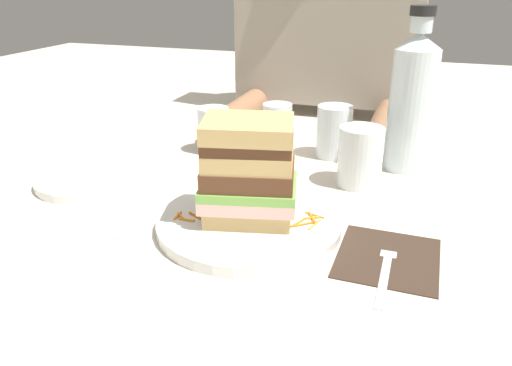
{
  "coord_description": "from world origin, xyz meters",
  "views": [
    {
      "loc": [
        0.19,
        -0.6,
        0.33
      ],
      "look_at": [
        -0.02,
        0.01,
        0.06
      ],
      "focal_mm": 34.76,
      "sensor_mm": 36.0,
      "label": 1
    }
  ],
  "objects_px": {
    "main_plate": "(249,223)",
    "empty_tumbler_2": "(214,130)",
    "water_bottle": "(412,100)",
    "side_plate": "(89,179)",
    "fork": "(387,264)",
    "empty_tumbler_1": "(277,124)",
    "napkin_dark": "(388,257)",
    "juice_glass": "(360,161)",
    "knife": "(145,208)",
    "sandwich": "(249,171)",
    "empty_tumbler_0": "(334,132)"
  },
  "relations": [
    {
      "from": "main_plate",
      "to": "empty_tumbler_2",
      "type": "xyz_separation_m",
      "value": [
        -0.17,
        0.28,
        0.04
      ]
    },
    {
      "from": "fork",
      "to": "empty_tumbler_2",
      "type": "relative_size",
      "value": 1.86
    },
    {
      "from": "main_plate",
      "to": "empty_tumbler_0",
      "type": "bearing_deg",
      "value": 80.16
    },
    {
      "from": "main_plate",
      "to": "empty_tumbler_2",
      "type": "relative_size",
      "value": 2.88
    },
    {
      "from": "water_bottle",
      "to": "empty_tumbler_2",
      "type": "xyz_separation_m",
      "value": [
        -0.36,
        -0.03,
        -0.08
      ]
    },
    {
      "from": "sandwich",
      "to": "empty_tumbler_1",
      "type": "xyz_separation_m",
      "value": [
        -0.07,
        0.36,
        -0.04
      ]
    },
    {
      "from": "knife",
      "to": "fork",
      "type": "bearing_deg",
      "value": -7.43
    },
    {
      "from": "juice_glass",
      "to": "water_bottle",
      "type": "xyz_separation_m",
      "value": [
        0.07,
        0.1,
        0.08
      ]
    },
    {
      "from": "napkin_dark",
      "to": "empty_tumbler_1",
      "type": "relative_size",
      "value": 1.61
    },
    {
      "from": "napkin_dark",
      "to": "water_bottle",
      "type": "distance_m",
      "value": 0.35
    },
    {
      "from": "side_plate",
      "to": "knife",
      "type": "bearing_deg",
      "value": -21.99
    },
    {
      "from": "empty_tumbler_1",
      "to": "side_plate",
      "type": "bearing_deg",
      "value": -129.31
    },
    {
      "from": "knife",
      "to": "empty_tumbler_1",
      "type": "distance_m",
      "value": 0.37
    },
    {
      "from": "fork",
      "to": "empty_tumbler_1",
      "type": "relative_size",
      "value": 1.95
    },
    {
      "from": "knife",
      "to": "main_plate",
      "type": "bearing_deg",
      "value": -1.7
    },
    {
      "from": "sandwich",
      "to": "empty_tumbler_0",
      "type": "relative_size",
      "value": 1.48
    },
    {
      "from": "main_plate",
      "to": "napkin_dark",
      "type": "relative_size",
      "value": 1.87
    },
    {
      "from": "napkin_dark",
      "to": "knife",
      "type": "distance_m",
      "value": 0.36
    },
    {
      "from": "empty_tumbler_0",
      "to": "empty_tumbler_1",
      "type": "relative_size",
      "value": 1.16
    },
    {
      "from": "empty_tumbler_2",
      "to": "side_plate",
      "type": "height_order",
      "value": "empty_tumbler_2"
    },
    {
      "from": "napkin_dark",
      "to": "empty_tumbler_2",
      "type": "distance_m",
      "value": 0.47
    },
    {
      "from": "napkin_dark",
      "to": "juice_glass",
      "type": "distance_m",
      "value": 0.24
    },
    {
      "from": "main_plate",
      "to": "side_plate",
      "type": "distance_m",
      "value": 0.32
    },
    {
      "from": "fork",
      "to": "empty_tumbler_2",
      "type": "distance_m",
      "value": 0.48
    },
    {
      "from": "side_plate",
      "to": "fork",
      "type": "bearing_deg",
      "value": -11.7
    },
    {
      "from": "fork",
      "to": "juice_glass",
      "type": "relative_size",
      "value": 1.66
    },
    {
      "from": "fork",
      "to": "knife",
      "type": "distance_m",
      "value": 0.36
    },
    {
      "from": "fork",
      "to": "empty_tumbler_2",
      "type": "xyz_separation_m",
      "value": [
        -0.36,
        0.32,
        0.04
      ]
    },
    {
      "from": "empty_tumbler_0",
      "to": "empty_tumbler_1",
      "type": "distance_m",
      "value": 0.13
    },
    {
      "from": "empty_tumbler_0",
      "to": "water_bottle",
      "type": "bearing_deg",
      "value": -8.05
    },
    {
      "from": "sandwich",
      "to": "knife",
      "type": "relative_size",
      "value": 0.73
    },
    {
      "from": "knife",
      "to": "juice_glass",
      "type": "bearing_deg",
      "value": 34.04
    },
    {
      "from": "empty_tumbler_2",
      "to": "side_plate",
      "type": "bearing_deg",
      "value": -122.79
    },
    {
      "from": "fork",
      "to": "water_bottle",
      "type": "bearing_deg",
      "value": 90.12
    },
    {
      "from": "empty_tumbler_2",
      "to": "empty_tumbler_1",
      "type": "bearing_deg",
      "value": 38.23
    },
    {
      "from": "water_bottle",
      "to": "side_plate",
      "type": "height_order",
      "value": "water_bottle"
    },
    {
      "from": "sandwich",
      "to": "juice_glass",
      "type": "xyz_separation_m",
      "value": [
        0.12,
        0.2,
        -0.04
      ]
    },
    {
      "from": "napkin_dark",
      "to": "fork",
      "type": "distance_m",
      "value": 0.02
    },
    {
      "from": "napkin_dark",
      "to": "juice_glass",
      "type": "bearing_deg",
      "value": 107.24
    },
    {
      "from": "fork",
      "to": "water_bottle",
      "type": "height_order",
      "value": "water_bottle"
    },
    {
      "from": "sandwich",
      "to": "side_plate",
      "type": "height_order",
      "value": "sandwich"
    },
    {
      "from": "side_plate",
      "to": "empty_tumbler_2",
      "type": "bearing_deg",
      "value": 57.21
    },
    {
      "from": "juice_glass",
      "to": "water_bottle",
      "type": "bearing_deg",
      "value": 57.0
    },
    {
      "from": "empty_tumbler_1",
      "to": "main_plate",
      "type": "bearing_deg",
      "value": -79.6
    },
    {
      "from": "knife",
      "to": "side_plate",
      "type": "distance_m",
      "value": 0.15
    },
    {
      "from": "sandwich",
      "to": "empty_tumbler_2",
      "type": "bearing_deg",
      "value": 121.77
    },
    {
      "from": "napkin_dark",
      "to": "juice_glass",
      "type": "relative_size",
      "value": 1.38
    },
    {
      "from": "empty_tumbler_1",
      "to": "fork",
      "type": "bearing_deg",
      "value": -57.31
    },
    {
      "from": "knife",
      "to": "empty_tumbler_0",
      "type": "height_order",
      "value": "empty_tumbler_0"
    },
    {
      "from": "sandwich",
      "to": "napkin_dark",
      "type": "relative_size",
      "value": 1.07
    }
  ]
}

